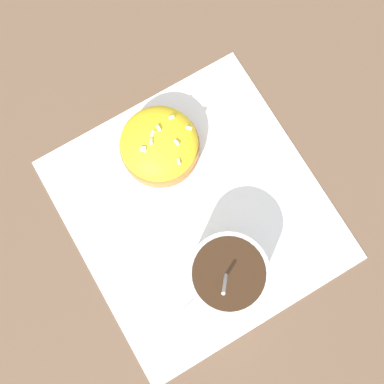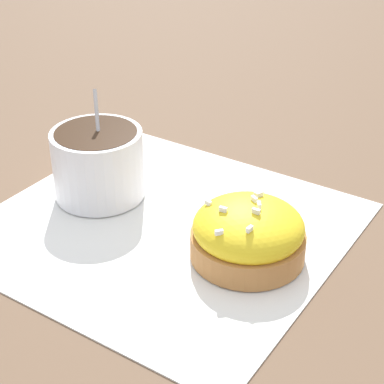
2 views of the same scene
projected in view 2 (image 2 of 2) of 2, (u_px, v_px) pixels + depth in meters
ground_plane at (164, 227)px, 0.63m from camera, size 3.00×3.00×0.00m
paper_napkin at (164, 226)px, 0.63m from camera, size 0.37×0.35×0.00m
coffee_cup at (98, 161)px, 0.66m from camera, size 0.09×0.12×0.11m
frosted_pastry at (248, 233)px, 0.57m from camera, size 0.10×0.10×0.06m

